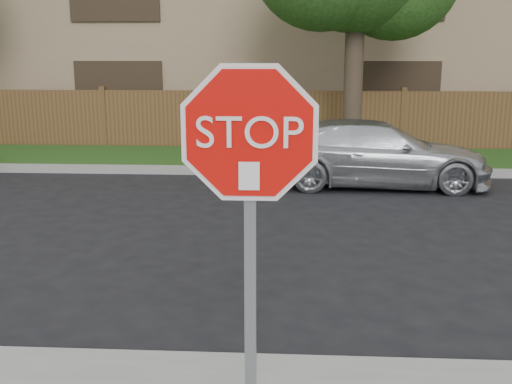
{
  "coord_description": "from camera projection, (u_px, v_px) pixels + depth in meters",
  "views": [
    {
      "loc": [
        1.05,
        -4.58,
        2.55
      ],
      "look_at": [
        0.84,
        -0.9,
        1.7
      ],
      "focal_mm": 42.0,
      "sensor_mm": 36.0,
      "label": 1
    }
  ],
  "objects": [
    {
      "name": "fence",
      "position": [
        251.0,
        121.0,
        15.99
      ],
      "size": [
        70.0,
        0.12,
        1.6
      ],
      "primitive_type": "cube",
      "color": "brown",
      "rests_on": "ground"
    },
    {
      "name": "sedan_right",
      "position": [
        375.0,
        153.0,
        11.74
      ],
      "size": [
        4.48,
        1.93,
        1.29
      ],
      "primitive_type": "imported",
      "rotation": [
        0.0,
        0.0,
        1.54
      ],
      "color": "silver",
      "rests_on": "ground"
    },
    {
      "name": "stop_sign",
      "position": [
        250.0,
        193.0,
        3.19
      ],
      "size": [
        1.01,
        0.13,
        2.55
      ],
      "color": "gray",
      "rests_on": "sidewalk_near"
    },
    {
      "name": "far_curb",
      "position": [
        241.0,
        171.0,
        13.0
      ],
      "size": [
        70.0,
        0.3,
        0.15
      ],
      "primitive_type": "cube",
      "color": "gray",
      "rests_on": "ground"
    },
    {
      "name": "apartment_building",
      "position": [
        262.0,
        25.0,
        20.82
      ],
      "size": [
        35.2,
        9.2,
        7.2
      ],
      "color": "#A08363",
      "rests_on": "ground"
    },
    {
      "name": "ground",
      "position": [
        164.0,
        361.0,
        5.09
      ],
      "size": [
        90.0,
        90.0,
        0.0
      ],
      "primitive_type": "plane",
      "color": "black",
      "rests_on": "ground"
    },
    {
      "name": "grass_strip",
      "position": [
        247.0,
        158.0,
        14.6
      ],
      "size": [
        70.0,
        3.0,
        0.12
      ],
      "primitive_type": "cube",
      "color": "#1E4714",
      "rests_on": "ground"
    }
  ]
}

